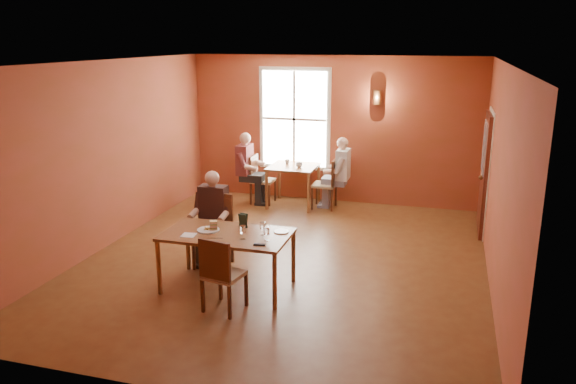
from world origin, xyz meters
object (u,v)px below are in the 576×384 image
(diner_main, at_px, (211,224))
(diner_white, at_px, (326,174))
(second_table, at_px, (293,186))
(chair_diner_main, at_px, (213,232))
(diner_maroon, at_px, (261,169))
(main_table, at_px, (228,261))
(chair_empty, at_px, (224,273))
(chair_diner_maroon, at_px, (263,179))
(chair_diner_white, at_px, (324,184))

(diner_main, bearing_deg, diner_white, -105.88)
(second_table, bearing_deg, chair_diner_main, -94.99)
(diner_white, xyz_separation_m, diner_maroon, (-1.36, 0.00, 0.02))
(main_table, height_order, chair_empty, chair_empty)
(chair_diner_maroon, relative_size, diner_maroon, 0.70)
(diner_white, bearing_deg, chair_empty, 176.58)
(chair_empty, bearing_deg, chair_diner_maroon, 113.55)
(chair_diner_white, height_order, diner_white, diner_white)
(chair_diner_main, distance_m, diner_white, 3.55)
(second_table, bearing_deg, diner_maroon, 180.00)
(diner_main, relative_size, diner_white, 0.98)
(chair_empty, relative_size, chair_diner_maroon, 0.99)
(second_table, relative_size, chair_diner_maroon, 0.94)
(chair_diner_white, bearing_deg, second_table, 90.00)
(chair_diner_maroon, bearing_deg, diner_maroon, -90.00)
(chair_empty, height_order, chair_diner_maroon, chair_diner_maroon)
(chair_diner_main, xyz_separation_m, chair_diner_white, (0.95, 3.40, -0.04))
(chair_diner_main, distance_m, diner_main, 0.14)
(chair_empty, bearing_deg, main_table, 119.01)
(main_table, xyz_separation_m, chair_diner_white, (0.45, 4.05, 0.11))
(main_table, relative_size, diner_white, 1.22)
(diner_main, xyz_separation_m, chair_diner_maroon, (-0.35, 3.43, -0.18))
(chair_empty, bearing_deg, diner_white, 97.41)
(diner_maroon, bearing_deg, chair_diner_main, 6.42)
(chair_diner_main, bearing_deg, diner_white, -106.01)
(diner_main, height_order, chair_diner_maroon, diner_main)
(main_table, height_order, diner_maroon, diner_maroon)
(chair_empty, height_order, chair_diner_white, chair_diner_white)
(chair_diner_main, xyz_separation_m, chair_diner_maroon, (-0.35, 3.40, -0.04))
(main_table, relative_size, chair_empty, 1.72)
(main_table, height_order, diner_main, diner_main)
(chair_empty, bearing_deg, diner_main, 130.54)
(second_table, bearing_deg, diner_main, -94.94)
(diner_white, distance_m, diner_maroon, 1.36)
(diner_main, distance_m, chair_diner_maroon, 3.46)
(diner_main, relative_size, diner_maroon, 0.95)
(chair_diner_main, bearing_deg, second_table, -94.99)
(main_table, bearing_deg, chair_diner_main, 127.57)
(diner_white, distance_m, chair_diner_maroon, 1.34)
(chair_diner_white, bearing_deg, main_table, 173.71)
(second_table, bearing_deg, main_table, -87.13)
(diner_main, xyz_separation_m, chair_empty, (0.70, -1.22, -0.19))
(main_table, xyz_separation_m, second_table, (-0.20, 4.05, 0.02))
(chair_diner_white, xyz_separation_m, chair_diner_maroon, (-1.30, 0.00, -0.01))
(chair_diner_main, xyz_separation_m, second_table, (0.30, 3.40, -0.13))
(main_table, distance_m, diner_maroon, 4.16)
(main_table, relative_size, diner_main, 1.25)
(main_table, bearing_deg, second_table, 92.87)
(diner_maroon, bearing_deg, main_table, 12.28)
(chair_diner_white, bearing_deg, chair_diner_main, 164.46)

